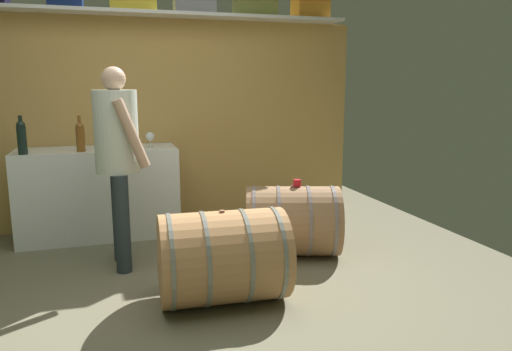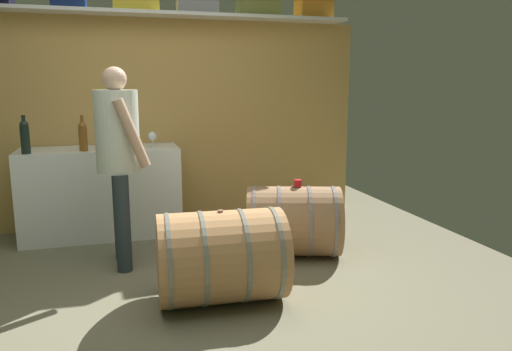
% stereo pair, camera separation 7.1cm
% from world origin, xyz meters
% --- Properties ---
extents(ground_plane, '(5.86, 7.40, 0.02)m').
position_xyz_m(ground_plane, '(0.00, 0.53, -0.01)').
color(ground_plane, '#6B6750').
extents(back_wall_panel, '(4.66, 0.10, 2.10)m').
position_xyz_m(back_wall_panel, '(0.00, 2.10, 1.05)').
color(back_wall_panel, tan).
rests_on(back_wall_panel, ground).
extents(high_shelf_board, '(4.29, 0.40, 0.03)m').
position_xyz_m(high_shelf_board, '(0.00, 1.95, 2.11)').
color(high_shelf_board, silver).
rests_on(high_shelf_board, back_wall_panel).
extents(toolcase_grey, '(0.41, 0.27, 0.22)m').
position_xyz_m(toolcase_grey, '(0.60, 1.95, 2.24)').
color(toolcase_grey, gray).
rests_on(toolcase_grey, high_shelf_board).
extents(toolcase_olive, '(0.43, 0.30, 0.31)m').
position_xyz_m(toolcase_olive, '(1.22, 1.95, 2.28)').
color(toolcase_olive, olive).
rests_on(toolcase_olive, high_shelf_board).
extents(toolcase_orange, '(0.38, 0.24, 0.32)m').
position_xyz_m(toolcase_orange, '(1.84, 1.95, 2.29)').
color(toolcase_orange, orange).
rests_on(toolcase_orange, high_shelf_board).
extents(work_cabinet, '(1.46, 0.58, 0.85)m').
position_xyz_m(work_cabinet, '(-0.40, 1.75, 0.43)').
color(work_cabinet, white).
rests_on(work_cabinet, ground).
extents(wine_bottle_dark, '(0.08, 0.08, 0.34)m').
position_xyz_m(wine_bottle_dark, '(-1.00, 1.54, 1.01)').
color(wine_bottle_dark, black).
rests_on(wine_bottle_dark, work_cabinet).
extents(wine_bottle_amber, '(0.08, 0.08, 0.32)m').
position_xyz_m(wine_bottle_amber, '(-0.53, 1.58, 0.99)').
color(wine_bottle_amber, brown).
rests_on(wine_bottle_amber, work_cabinet).
extents(wine_glass, '(0.08, 0.08, 0.15)m').
position_xyz_m(wine_glass, '(0.09, 1.69, 0.95)').
color(wine_glass, white).
rests_on(wine_glass, work_cabinet).
extents(wine_barrel_near, '(0.92, 0.79, 0.61)m').
position_xyz_m(wine_barrel_near, '(1.17, 0.70, 0.30)').
color(wine_barrel_near, '#966F4C').
rests_on(wine_barrel_near, ground).
extents(wine_barrel_far, '(0.86, 0.67, 0.63)m').
position_xyz_m(wine_barrel_far, '(0.39, -0.01, 0.31)').
color(wine_barrel_far, '#AD7B4B').
rests_on(wine_barrel_far, ground).
extents(tasting_cup, '(0.07, 0.07, 0.06)m').
position_xyz_m(tasting_cup, '(1.21, 0.70, 0.63)').
color(tasting_cup, red).
rests_on(tasting_cup, wine_barrel_near).
extents(winemaker_pouring, '(0.40, 0.47, 1.58)m').
position_xyz_m(winemaker_pouring, '(-0.23, 0.87, 0.97)').
color(winemaker_pouring, '#28333A').
rests_on(winemaker_pouring, ground).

